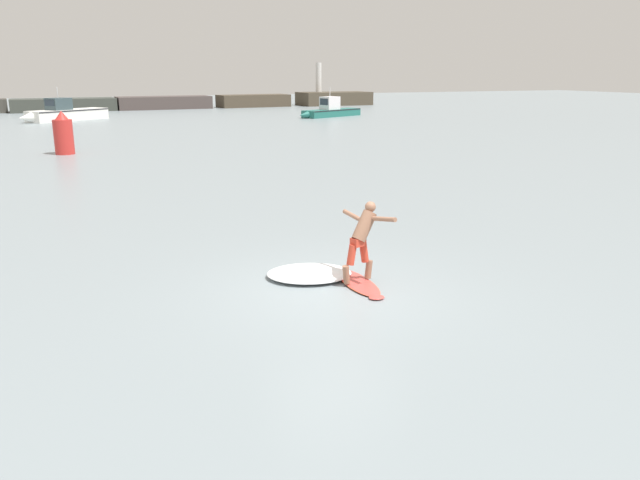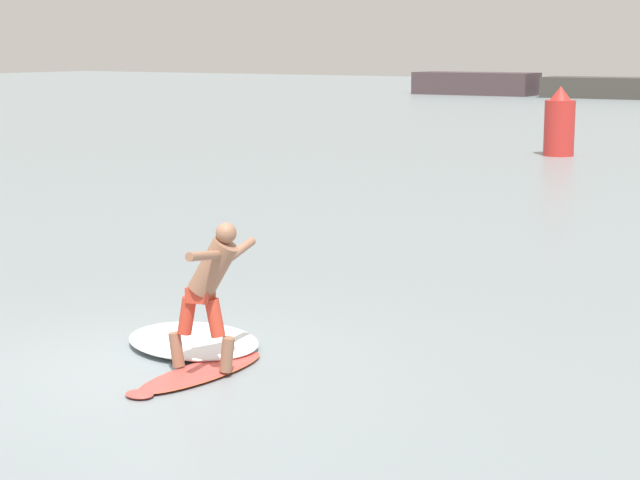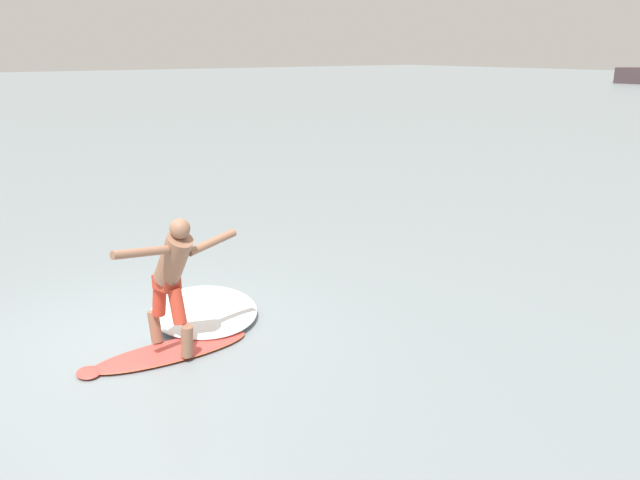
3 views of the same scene
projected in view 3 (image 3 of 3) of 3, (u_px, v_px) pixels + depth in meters
The scene contains 4 objects.
ground_plane at pixel (141, 339), 7.40m from camera, with size 200.00×200.00×0.00m, color gray.
surfboard at pixel (169, 352), 7.02m from camera, with size 0.67×1.96×0.20m.
surfer at pixel (173, 274), 6.68m from camera, with size 0.86×1.52×1.58m.
wave_foam_at_tail at pixel (204, 310), 8.01m from camera, with size 2.07×1.82×0.16m.
Camera 3 is at (6.70, -2.24, 3.29)m, focal length 35.00 mm.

